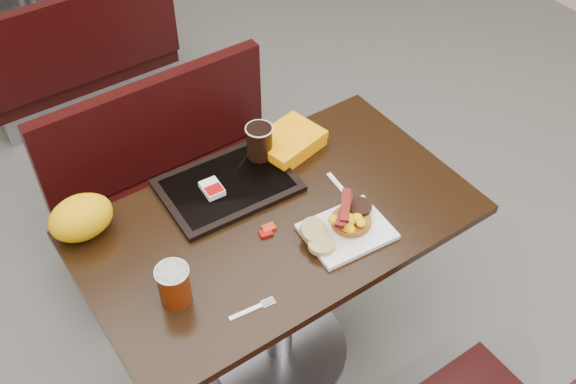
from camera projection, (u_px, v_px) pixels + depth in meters
floor at (279, 351)px, 2.60m from camera, size 6.00×7.00×0.01m
table_near at (278, 292)px, 2.33m from camera, size 1.20×0.70×0.75m
bench_near_n at (182, 180)px, 2.75m from camera, size 1.00×0.46×0.72m
bench_far_s at (70, 45)px, 3.45m from camera, size 1.00×0.46×0.72m
platter at (347, 231)px, 2.02m from camera, size 0.27×0.22×0.01m
pancake_stack at (351, 220)px, 2.03m from camera, size 0.16×0.16×0.03m
sausage_patty at (359, 206)px, 2.04m from camera, size 0.08×0.08×0.01m
scrambled_eggs at (347, 221)px, 1.98m from camera, size 0.09×0.09×0.04m
bacon_strips at (344, 210)px, 1.97m from camera, size 0.16×0.15×0.01m
muffin_bottom at (322, 244)px, 1.96m from camera, size 0.10×0.10×0.02m
muffin_top at (314, 230)px, 1.98m from camera, size 0.10×0.10×0.05m
coffee_cup_near at (174, 285)px, 1.81m from camera, size 0.09×0.09×0.12m
fork at (246, 312)px, 1.82m from camera, size 0.14×0.04×0.00m
knife at (343, 191)px, 2.15m from camera, size 0.03×0.18×0.00m
condiment_syrup at (269, 228)px, 2.03m from camera, size 0.04×0.03×0.01m
condiment_ketchup at (266, 233)px, 2.02m from camera, size 0.04×0.04×0.01m
tray at (228, 185)px, 2.16m from camera, size 0.43×0.31×0.02m
hashbrown_sleeve_left at (212, 189)px, 2.12m from camera, size 0.06×0.08×0.02m
coffee_cup_far at (259, 142)px, 2.20m from camera, size 0.10×0.10×0.12m
clamshell at (289, 142)px, 2.27m from camera, size 0.25×0.21×0.06m
paper_bag at (81, 218)px, 1.98m from camera, size 0.21×0.17×0.13m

